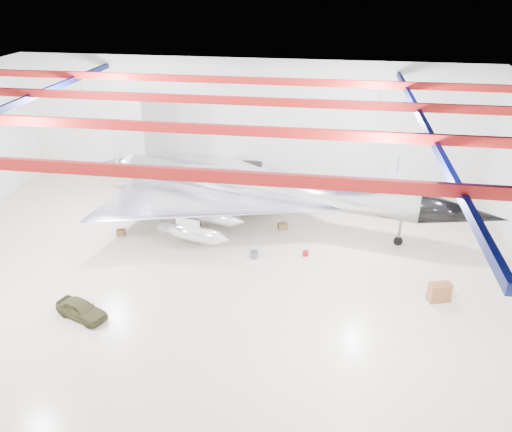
# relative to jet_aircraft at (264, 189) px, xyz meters

# --- Properties ---
(floor) EXTENTS (40.00, 40.00, 0.00)m
(floor) POSITION_rel_jet_aircraft_xyz_m (-2.51, -7.55, -2.77)
(floor) COLOR beige
(floor) RESTS_ON ground
(wall_back) EXTENTS (40.00, 0.00, 40.00)m
(wall_back) POSITION_rel_jet_aircraft_xyz_m (-2.51, 7.45, 2.73)
(wall_back) COLOR silver
(wall_back) RESTS_ON floor
(ceiling) EXTENTS (40.00, 40.00, 0.00)m
(ceiling) POSITION_rel_jet_aircraft_xyz_m (-2.51, -7.55, 8.23)
(ceiling) COLOR #0A0F38
(ceiling) RESTS_ON wall_back
(ceiling_structure) EXTENTS (39.50, 29.50, 1.08)m
(ceiling_structure) POSITION_rel_jet_aircraft_xyz_m (-2.51, -7.55, 7.55)
(ceiling_structure) COLOR maroon
(ceiling_structure) RESTS_ON ceiling
(jet_aircraft) EXTENTS (30.73, 20.84, 8.45)m
(jet_aircraft) POSITION_rel_jet_aircraft_xyz_m (0.00, 0.00, 0.00)
(jet_aircraft) COLOR silver
(jet_aircraft) RESTS_ON floor
(jeep) EXTENTS (3.37, 2.29, 1.07)m
(jeep) POSITION_rel_jet_aircraft_xyz_m (-8.40, -13.08, -2.24)
(jeep) COLOR #3A391D
(jeep) RESTS_ON floor
(desk) EXTENTS (1.40, 1.01, 1.16)m
(desk) POSITION_rel_jet_aircraft_xyz_m (11.50, -8.39, -2.19)
(desk) COLOR brown
(desk) RESTS_ON floor
(crate_ply) EXTENTS (0.65, 0.55, 0.41)m
(crate_ply) POSITION_rel_jet_aircraft_xyz_m (-10.07, -3.60, -2.56)
(crate_ply) COLOR olive
(crate_ply) RESTS_ON floor
(toolbox_red) EXTENTS (0.53, 0.46, 0.32)m
(toolbox_red) POSITION_rel_jet_aircraft_xyz_m (-3.41, 2.40, -2.61)
(toolbox_red) COLOR maroon
(toolbox_red) RESTS_ON floor
(engine_drum) EXTENTS (0.72, 0.72, 0.50)m
(engine_drum) POSITION_rel_jet_aircraft_xyz_m (0.07, -5.30, -2.52)
(engine_drum) COLOR #59595B
(engine_drum) RESTS_ON floor
(parts_bin) EXTENTS (0.82, 0.74, 0.47)m
(parts_bin) POSITION_rel_jet_aircraft_xyz_m (1.52, -0.87, -2.54)
(parts_bin) COLOR olive
(parts_bin) RESTS_ON floor
(crate_small) EXTENTS (0.53, 0.48, 0.30)m
(crate_small) POSITION_rel_jet_aircraft_xyz_m (-11.64, 0.19, -2.62)
(crate_small) COLOR #59595B
(crate_small) RESTS_ON floor
(tool_chest) EXTENTS (0.49, 0.49, 0.35)m
(tool_chest) POSITION_rel_jet_aircraft_xyz_m (3.47, -4.47, -2.59)
(tool_chest) COLOR maroon
(tool_chest) RESTS_ON floor
(oil_barrel) EXTENTS (0.63, 0.54, 0.39)m
(oil_barrel) POSITION_rel_jet_aircraft_xyz_m (-5.72, -3.15, -2.58)
(oil_barrel) COLOR olive
(oil_barrel) RESTS_ON floor
(spares_box) EXTENTS (0.41, 0.41, 0.34)m
(spares_box) POSITION_rel_jet_aircraft_xyz_m (-2.19, 1.51, -2.60)
(spares_box) COLOR #59595B
(spares_box) RESTS_ON floor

